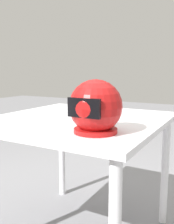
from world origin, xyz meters
TOP-DOWN VIEW (x-y plane):
  - dining_table at (0.00, 0.00)m, footprint 0.97×0.99m
  - pizza_plate at (-0.01, -0.20)m, footprint 0.32×0.32m
  - pizza at (-0.01, -0.20)m, footprint 0.25×0.25m
  - motorcycle_helmet at (-0.26, 0.28)m, footprint 0.24×0.24m

SIDE VIEW (x-z plane):
  - dining_table at x=0.00m, z-range 0.29..1.06m
  - pizza_plate at x=-0.01m, z-range 0.77..0.78m
  - pizza at x=-0.01m, z-range 0.77..0.82m
  - motorcycle_helmet at x=-0.26m, z-range 0.77..1.00m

